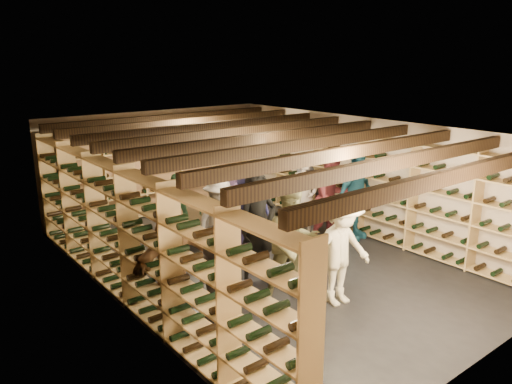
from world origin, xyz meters
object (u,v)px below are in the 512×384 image
Objects in this scene: crate_stack_right at (246,224)px; person_0 at (219,281)px; person_1 at (257,228)px; person_3 at (341,251)px; person_11 at (230,204)px; person_9 at (219,218)px; person_2 at (293,244)px; crate_loose at (223,237)px; person_5 at (172,258)px; person_7 at (305,198)px; person_6 at (249,210)px; person_12 at (305,198)px; person_10 at (177,214)px; crate_stack_left at (191,221)px; person_8 at (333,198)px; person_4 at (355,194)px.

person_0 is at bearing -132.71° from crate_stack_right.
person_3 is at bearing -63.63° from person_1.
person_9 is at bearing -154.56° from person_11.
person_2 is at bearing -5.36° from person_0.
person_5 is (-2.16, -1.86, 0.72)m from crate_loose.
person_2 reaches higher than person_7.
person_6 is 1.19× the size of person_11.
person_6 is 1.22× the size of person_12.
person_0 is 3.00m from person_10.
person_3 reaches higher than crate_stack_left.
person_8 reaches higher than person_7.
person_7 is 0.55m from person_8.
person_0 is 0.99× the size of person_10.
person_8 is at bearing 50.80° from person_3.
person_0 is 1.04× the size of person_12.
person_2 is 0.99× the size of person_8.
person_10 is at bearing 110.87° from person_3.
person_0 is at bearing -125.49° from crate_loose.
crate_loose is 0.34× the size of person_12.
person_1 is at bearing -12.77° from person_5.
person_12 reaches higher than crate_stack_right.
crate_stack_left is at bearing 42.44° from person_5.
person_10 is (1.13, 1.85, -0.03)m from person_5.
person_1 is 2.69m from person_12.
person_4 is 0.55m from person_8.
person_4 is (2.20, -1.51, 0.85)m from crate_loose.
crate_stack_left is 2.30m from person_7.
crate_stack_left is 2.41m from person_12.
person_5 is at bearing -138.19° from person_12.
crate_loose is 0.31× the size of person_5.
crate_loose is 0.33× the size of person_11.
person_3 is at bearing -102.26° from crate_stack_right.
person_12 is (2.33, 1.34, -0.20)m from person_1.
person_2 is (1.42, 0.12, 0.14)m from person_0.
person_0 is at bearing -144.48° from person_11.
person_0 is at bearing 173.69° from person_3.
person_12 is at bearing 7.57° from person_5.
person_8 reaches higher than person_3.
crate_stack_right is at bearing 20.49° from person_9.
crate_loose is at bearing 158.57° from person_11.
crate_loose is 3.56m from person_0.
person_11 is at bearing 24.96° from person_10.
person_7 is at bearing -52.76° from crate_stack_right.
crate_stack_right is 1.88m from person_8.
person_3 is (-0.11, -3.23, 0.76)m from crate_loose.
person_1 reaches higher than person_11.
person_12 is (1.81, 2.65, -0.10)m from person_3.
crate_stack_right is 0.38× the size of person_12.
person_10 is (-0.92, 3.21, -0.06)m from person_3.
person_5 is at bearing -177.27° from person_1.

